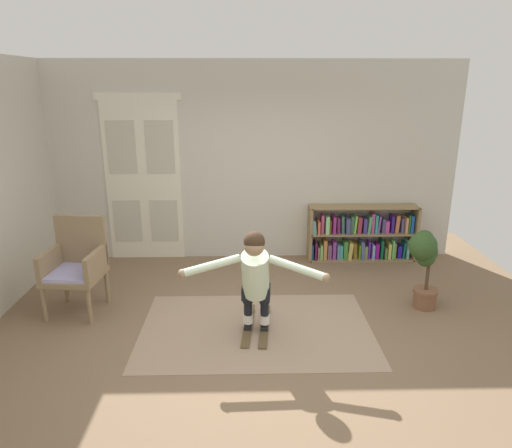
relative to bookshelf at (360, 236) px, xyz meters
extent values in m
plane|color=brown|center=(-1.60, -2.39, -0.37)|extent=(7.20, 7.20, 0.00)
cube|color=beige|center=(-1.60, 0.21, 1.08)|extent=(6.00, 0.10, 2.90)
cube|color=silver|center=(-3.50, 0.15, 0.81)|extent=(0.55, 0.04, 2.35)
cube|color=beige|center=(-3.50, 0.13, 1.33)|extent=(0.41, 0.01, 0.76)
cube|color=beige|center=(-3.50, 0.13, 0.22)|extent=(0.41, 0.01, 0.64)
cube|color=silver|center=(-2.95, 0.15, 0.81)|extent=(0.55, 0.04, 2.35)
cube|color=beige|center=(-2.95, 0.13, 1.33)|extent=(0.41, 0.01, 0.76)
cube|color=beige|center=(-2.95, 0.13, 0.22)|extent=(0.41, 0.01, 0.64)
cube|color=silver|center=(-3.22, 0.15, 2.03)|extent=(1.22, 0.04, 0.10)
cube|color=#9E836B|center=(-1.61, -2.06, -0.36)|extent=(2.51, 1.64, 0.01)
cube|color=olive|center=(-0.76, 0.00, 0.05)|extent=(0.04, 0.30, 0.83)
cube|color=olive|center=(0.82, 0.00, 0.05)|extent=(0.04, 0.30, 0.83)
cube|color=olive|center=(0.03, 0.00, -0.36)|extent=(1.58, 0.30, 0.02)
cube|color=olive|center=(0.03, 0.00, 0.05)|extent=(1.58, 0.30, 0.02)
cube|color=olive|center=(0.03, 0.00, 0.46)|extent=(1.58, 0.30, 0.02)
cube|color=navy|center=(-0.72, 0.00, -0.23)|extent=(0.03, 0.24, 0.24)
cube|color=#511744|center=(-0.67, -0.01, -0.21)|extent=(0.03, 0.21, 0.27)
cube|color=#A16A5E|center=(-0.63, -0.01, -0.25)|extent=(0.03, 0.19, 0.19)
cube|color=#84C966|center=(-0.58, 0.02, -0.24)|extent=(0.04, 0.23, 0.22)
cube|color=#BD7C3C|center=(-0.53, 0.01, -0.20)|extent=(0.05, 0.22, 0.30)
cube|color=#6C4669|center=(-0.46, 0.02, -0.23)|extent=(0.06, 0.22, 0.22)
cube|color=purple|center=(-0.39, -0.01, -0.21)|extent=(0.05, 0.16, 0.28)
cube|color=slate|center=(-0.33, 0.00, -0.23)|extent=(0.04, 0.21, 0.23)
cube|color=#48B6BC|center=(-0.28, 0.01, -0.24)|extent=(0.04, 0.18, 0.21)
cube|color=#41833B|center=(-0.22, 0.01, -0.21)|extent=(0.06, 0.21, 0.28)
cube|color=tan|center=(-0.15, -0.01, -0.21)|extent=(0.07, 0.21, 0.27)
cube|color=olive|center=(-0.07, 0.01, -0.22)|extent=(0.07, 0.14, 0.25)
cube|color=#548B1E|center=(-0.01, 0.00, -0.24)|extent=(0.03, 0.23, 0.22)
cube|color=#4B5A91|center=(0.03, -0.02, -0.20)|extent=(0.05, 0.23, 0.28)
cube|color=#7B8B53|center=(0.09, 0.00, -0.25)|extent=(0.05, 0.18, 0.20)
cube|color=#5F25AE|center=(0.14, 0.01, -0.21)|extent=(0.03, 0.16, 0.27)
cube|color=#7999D2|center=(0.20, -0.01, -0.23)|extent=(0.04, 0.20, 0.22)
cube|color=#7D1484|center=(0.26, -0.01, -0.23)|extent=(0.06, 0.16, 0.24)
cube|color=#0E5435|center=(0.33, 0.00, -0.20)|extent=(0.04, 0.19, 0.29)
cube|color=#516F3D|center=(0.39, -0.01, -0.25)|extent=(0.04, 0.21, 0.19)
cube|color=#D7BD56|center=(0.45, 0.01, -0.23)|extent=(0.04, 0.23, 0.24)
cube|color=#5DBF68|center=(0.50, -0.01, -0.20)|extent=(0.03, 0.19, 0.29)
cube|color=olive|center=(0.54, 0.00, -0.23)|extent=(0.03, 0.15, 0.24)
cube|color=#241B9E|center=(0.61, 0.01, -0.25)|extent=(0.06, 0.16, 0.19)
cube|color=#125456|center=(0.68, 0.00, -0.22)|extent=(0.05, 0.16, 0.26)
cube|color=#63AE9B|center=(0.72, 0.00, -0.20)|extent=(0.03, 0.22, 0.29)
cube|color=#649B95|center=(-0.71, -0.02, 0.16)|extent=(0.07, 0.21, 0.21)
cube|color=#D45E38|center=(-0.64, -0.02, 0.16)|extent=(0.04, 0.24, 0.20)
cube|color=#CD4C90|center=(-0.58, 0.02, 0.20)|extent=(0.04, 0.17, 0.28)
cube|color=#8AD886|center=(-0.51, -0.02, 0.19)|extent=(0.05, 0.19, 0.27)
cube|color=brown|center=(-0.46, 0.02, 0.16)|extent=(0.03, 0.16, 0.20)
cube|color=#912778|center=(-0.41, -0.01, 0.19)|extent=(0.04, 0.23, 0.27)
cube|color=#722560|center=(-0.34, 0.00, 0.18)|extent=(0.05, 0.15, 0.23)
cube|color=#3C6E5A|center=(-0.28, 0.00, 0.19)|extent=(0.05, 0.17, 0.26)
cube|color=#414675|center=(-0.21, -0.02, 0.18)|extent=(0.07, 0.23, 0.24)
cube|color=#3B654E|center=(-0.14, -0.01, 0.19)|extent=(0.05, 0.15, 0.26)
cube|color=#79CB47|center=(-0.09, 0.01, 0.19)|extent=(0.05, 0.20, 0.27)
cube|color=#92333F|center=(-0.03, -0.02, 0.18)|extent=(0.07, 0.14, 0.25)
cube|color=#3F3689|center=(0.05, 0.00, 0.17)|extent=(0.06, 0.17, 0.23)
cube|color=#549865|center=(0.11, 0.00, 0.19)|extent=(0.06, 0.21, 0.26)
cube|color=#AD4A87|center=(0.17, 0.01, 0.21)|extent=(0.04, 0.18, 0.30)
cube|color=teal|center=(0.22, -0.01, 0.20)|extent=(0.04, 0.15, 0.28)
cube|color=#77459C|center=(0.26, 0.01, 0.19)|extent=(0.05, 0.19, 0.26)
cube|color=#423E68|center=(0.33, 0.01, 0.17)|extent=(0.05, 0.18, 0.22)
cube|color=#CC40A0|center=(0.39, 0.01, 0.15)|extent=(0.05, 0.16, 0.18)
cube|color=navy|center=(0.47, 0.02, 0.19)|extent=(0.04, 0.18, 0.26)
cube|color=#C06D48|center=(0.54, 0.01, 0.19)|extent=(0.07, 0.14, 0.26)
cube|color=#525289|center=(0.62, 0.01, 0.17)|extent=(0.04, 0.17, 0.22)
cube|color=tan|center=(0.66, 0.00, 0.18)|extent=(0.04, 0.23, 0.24)
cube|color=#286B2A|center=(0.71, 0.02, 0.20)|extent=(0.03, 0.22, 0.27)
cube|color=blue|center=(0.75, 0.01, 0.19)|extent=(0.04, 0.21, 0.27)
cylinder|color=#8E7555|center=(-3.98, -1.84, -0.16)|extent=(0.05, 0.05, 0.42)
cylinder|color=#8E7555|center=(-3.46, -1.89, -0.16)|extent=(0.05, 0.05, 0.42)
cylinder|color=#8E7555|center=(-3.93, -1.32, -0.16)|extent=(0.05, 0.05, 0.42)
cylinder|color=#8E7555|center=(-3.41, -1.37, -0.16)|extent=(0.05, 0.05, 0.42)
cube|color=#8E7555|center=(-3.70, -1.61, 0.08)|extent=(0.65, 0.65, 0.06)
cube|color=#AEABE5|center=(-3.70, -1.61, 0.13)|extent=(0.59, 0.59, 0.04)
cube|color=#8E7555|center=(-3.67, -1.34, 0.43)|extent=(0.60, 0.12, 0.60)
cube|color=#8E7555|center=(-3.96, -1.58, 0.25)|extent=(0.11, 0.56, 0.28)
cube|color=#8E7555|center=(-3.43, -1.63, 0.25)|extent=(0.11, 0.56, 0.28)
cylinder|color=brown|center=(0.42, -1.59, -0.25)|extent=(0.27, 0.27, 0.23)
cylinder|color=brown|center=(0.42, -1.59, -0.16)|extent=(0.29, 0.29, 0.04)
cylinder|color=#4C3823|center=(0.42, -1.59, 0.04)|extent=(0.04, 0.04, 0.36)
sphere|color=#2D4921|center=(0.31, -1.62, 0.43)|extent=(0.32, 0.32, 0.32)
sphere|color=#2D4921|center=(0.39, -1.51, 0.31)|extent=(0.29, 0.29, 0.29)
sphere|color=#2D4921|center=(0.35, -1.54, 0.48)|extent=(0.21, 0.21, 0.21)
sphere|color=#2D4921|center=(0.37, -1.57, 0.27)|extent=(0.23, 0.23, 0.23)
cube|color=brown|center=(-1.70, -2.05, -0.35)|extent=(0.17, 0.82, 0.01)
cube|color=brown|center=(-1.67, -1.68, -0.32)|extent=(0.10, 0.12, 0.06)
cube|color=black|center=(-1.71, -2.07, -0.33)|extent=(0.09, 0.13, 0.04)
cube|color=brown|center=(-1.52, -2.07, -0.35)|extent=(0.17, 0.82, 0.01)
cube|color=brown|center=(-1.49, -1.69, -0.32)|extent=(0.10, 0.12, 0.06)
cube|color=black|center=(-1.53, -2.09, -0.33)|extent=(0.09, 0.13, 0.04)
cylinder|color=white|center=(-1.70, -2.05, -0.24)|extent=(0.12, 0.12, 0.10)
cylinder|color=black|center=(-1.70, -2.05, -0.04)|extent=(0.10, 0.10, 0.30)
cylinder|color=black|center=(-1.71, -2.07, 0.07)|extent=(0.12, 0.12, 0.22)
cylinder|color=white|center=(-1.52, -2.07, -0.24)|extent=(0.12, 0.12, 0.10)
cylinder|color=black|center=(-1.52, -2.07, -0.04)|extent=(0.10, 0.10, 0.30)
cylinder|color=black|center=(-1.53, -2.09, 0.07)|extent=(0.12, 0.12, 0.22)
cube|color=black|center=(-1.62, -2.08, 0.09)|extent=(0.32, 0.21, 0.14)
cylinder|color=silver|center=(-1.63, -2.18, 0.33)|extent=(0.32, 0.48, 0.59)
sphere|color=#9C7D5D|center=(-1.64, -2.34, 0.70)|extent=(0.22, 0.22, 0.20)
sphere|color=#382619|center=(-1.64, -2.33, 0.74)|extent=(0.23, 0.23, 0.21)
cylinder|color=silver|center=(-2.06, -2.33, 0.50)|extent=(0.59, 0.22, 0.18)
sphere|color=#9C7D5D|center=(-2.34, -2.40, 0.45)|extent=(0.10, 0.10, 0.09)
cylinder|color=silver|center=(-1.23, -2.41, 0.50)|extent=(0.57, 0.32, 0.18)
sphere|color=#9C7D5D|center=(-0.97, -2.53, 0.45)|extent=(0.10, 0.10, 0.09)
camera|label=1|loc=(-1.72, -6.53, 2.22)|focal=32.27mm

